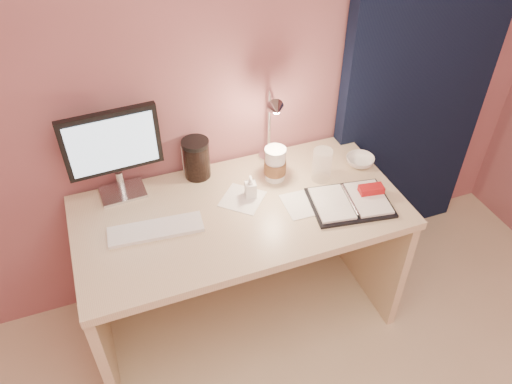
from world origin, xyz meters
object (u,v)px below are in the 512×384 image
object	(u,v)px
planner	(352,201)
product_box	(196,160)
coffee_cup	(275,165)
monitor	(113,147)
bowl	(360,161)
keyboard	(156,229)
clear_cup	(322,165)
lotion_bottle	(251,187)
desk_lamp	(282,123)
desk	(236,235)
dark_jar	(197,160)

from	to	relation	value
planner	product_box	world-z (taller)	product_box
coffee_cup	product_box	size ratio (longest dim) A/B	1.09
monitor	bowl	xyz separation A→B (m)	(1.09, -0.18, -0.23)
keyboard	clear_cup	size ratio (longest dim) A/B	2.48
lotion_bottle	desk_lamp	size ratio (longest dim) A/B	0.27
planner	coffee_cup	bearing A→B (deg)	140.23
monitor	planner	world-z (taller)	monitor
keyboard	bowl	distance (m)	1.00
coffee_cup	product_box	bearing A→B (deg)	153.05
keyboard	coffee_cup	world-z (taller)	coffee_cup
planner	monitor	bearing A→B (deg)	164.81
keyboard	lotion_bottle	bearing A→B (deg)	14.24
desk	monitor	bearing A→B (deg)	155.68
coffee_cup	lotion_bottle	size ratio (longest dim) A/B	1.51
coffee_cup	clear_cup	bearing A→B (deg)	-21.64
lotion_bottle	product_box	xyz separation A→B (m)	(-0.18, 0.24, 0.02)
lotion_bottle	product_box	size ratio (longest dim) A/B	0.72
monitor	dark_jar	distance (m)	0.38
bowl	desk	bearing A→B (deg)	-177.76
clear_cup	lotion_bottle	size ratio (longest dim) A/B	1.44
keyboard	coffee_cup	size ratio (longest dim) A/B	2.37
keyboard	bowl	bearing A→B (deg)	11.04
coffee_cup	bowl	distance (m)	0.42
planner	dark_jar	xyz separation A→B (m)	(-0.57, 0.42, 0.07)
planner	desk	bearing A→B (deg)	164.95
coffee_cup	lotion_bottle	world-z (taller)	coffee_cup
keyboard	lotion_bottle	world-z (taller)	lotion_bottle
keyboard	product_box	xyz separation A→B (m)	(0.26, 0.31, 0.07)
bowl	lotion_bottle	size ratio (longest dim) A/B	1.24
dark_jar	desk_lamp	size ratio (longest dim) A/B	0.43
lotion_bottle	product_box	distance (m)	0.30
planner	product_box	bearing A→B (deg)	150.99
clear_cup	lotion_bottle	world-z (taller)	clear_cup
planner	coffee_cup	xyz separation A→B (m)	(-0.24, 0.28, 0.06)
desk	keyboard	size ratio (longest dim) A/B	3.66
coffee_cup	desk_lamp	xyz separation A→B (m)	(0.05, 0.06, 0.17)
product_box	desk	bearing A→B (deg)	-85.97
desk	planner	distance (m)	0.56
product_box	desk_lamp	world-z (taller)	desk_lamp
planner	dark_jar	distance (m)	0.71
planner	product_box	xyz separation A→B (m)	(-0.57, 0.44, 0.06)
keyboard	planner	distance (m)	0.84
coffee_cup	bowl	bearing A→B (deg)	-6.57
monitor	planner	xyz separation A→B (m)	(0.92, -0.41, -0.24)
desk	clear_cup	distance (m)	0.51
bowl	lotion_bottle	world-z (taller)	lotion_bottle
bowl	desk_lamp	bearing A→B (deg)	163.61
planner	coffee_cup	distance (m)	0.38
keyboard	bowl	xyz separation A→B (m)	(1.00, 0.10, 0.01)
monitor	coffee_cup	distance (m)	0.71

